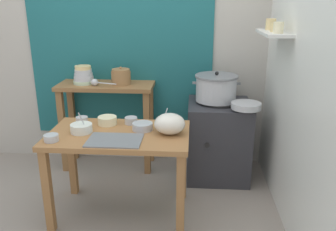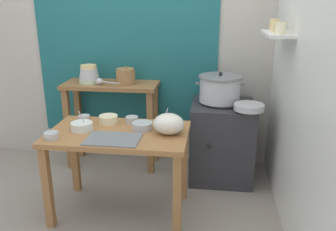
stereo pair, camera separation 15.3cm
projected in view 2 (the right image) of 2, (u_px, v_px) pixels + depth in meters
The scene contains 20 objects.
ground_plane at pixel (119, 208), 3.04m from camera, with size 9.00×9.00×0.00m, color gray.
wall_back at pixel (149, 40), 3.65m from camera, with size 4.40×0.12×2.60m.
wall_right at pixel (300, 57), 2.65m from camera, with size 0.30×3.20×2.60m.
prep_table at pixel (119, 144), 2.81m from camera, with size 1.10×0.66×0.72m.
back_shelf_table at pixel (112, 104), 3.64m from camera, with size 0.96×0.40×0.90m.
stove_block at pixel (222, 141), 3.47m from camera, with size 0.60×0.61×0.78m.
steamer_pot at pixel (220, 89), 3.33m from camera, with size 0.46×0.41×0.29m.
clay_pot at pixel (126, 76), 3.53m from camera, with size 0.19×0.19×0.18m.
bowl_stack_enamel at pixel (89, 75), 3.57m from camera, with size 0.21×0.21×0.18m.
ladle at pixel (100, 82), 3.49m from camera, with size 0.26×0.10×0.07m.
serving_tray at pixel (113, 139), 2.62m from camera, with size 0.40×0.28×0.01m, color slate.
plastic_bag at pixel (169, 124), 2.71m from camera, with size 0.24×0.21×0.16m, color silver.
wide_pan at pixel (249, 107), 3.11m from camera, with size 0.27×0.27×0.05m, color #B7BABF.
prep_bowl_0 at pixel (142, 126), 2.82m from camera, with size 0.16×0.16×0.06m.
prep_bowl_1 at pixel (108, 119), 2.95m from camera, with size 0.16×0.16×0.07m.
prep_bowl_2 at pixel (51, 135), 2.63m from camera, with size 0.11×0.11×0.05m.
prep_bowl_3 at pixel (82, 126), 2.79m from camera, with size 0.17×0.17×0.18m.
prep_bowl_4 at pixel (84, 117), 3.04m from camera, with size 0.10×0.10×0.04m.
prep_bowl_5 at pixel (165, 121), 2.91m from camera, with size 0.11×0.11×0.14m.
prep_bowl_6 at pixel (132, 120), 2.96m from camera, with size 0.11×0.11×0.06m.
Camera 2 is at (0.76, -2.56, 1.72)m, focal length 37.68 mm.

